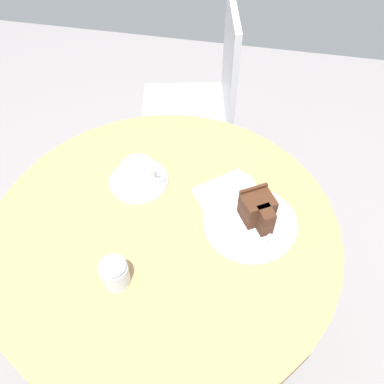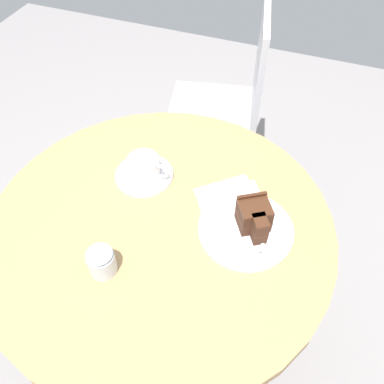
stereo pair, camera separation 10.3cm
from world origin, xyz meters
TOP-DOWN VIEW (x-y plane):
  - ground_plane at (0.00, 0.00)m, footprint 4.40×4.40m
  - cafe_table at (0.00, 0.00)m, footprint 0.88×0.88m
  - saucer at (-0.10, 0.13)m, footprint 0.16×0.16m
  - coffee_cup at (-0.10, 0.13)m, footprint 0.12×0.09m
  - teaspoon at (-0.15, 0.10)m, footprint 0.08×0.06m
  - cake_plate at (0.21, 0.05)m, footprint 0.23×0.23m
  - cake_slice at (0.22, 0.06)m, footprint 0.10×0.11m
  - fork at (0.26, 0.01)m, footprint 0.02×0.16m
  - napkin at (0.16, 0.11)m, footprint 0.24×0.24m
  - cafe_chair at (-0.04, 0.84)m, footprint 0.45×0.45m
  - sugar_pot at (-0.07, -0.17)m, footprint 0.06×0.06m

SIDE VIEW (x-z plane):
  - ground_plane at x=0.00m, z-range -0.01..0.00m
  - cafe_chair at x=-0.04m, z-range 0.08..0.96m
  - cafe_table at x=0.00m, z-range 0.25..0.98m
  - napkin at x=0.16m, z-range 0.73..0.73m
  - saucer at x=-0.10m, z-range 0.73..0.74m
  - cake_plate at x=0.21m, z-range 0.73..0.74m
  - teaspoon at x=-0.15m, z-range 0.74..0.74m
  - fork at x=0.26m, z-range 0.74..0.74m
  - sugar_pot at x=-0.07m, z-range 0.73..0.80m
  - coffee_cup at x=-0.10m, z-range 0.74..0.79m
  - cake_slice at x=0.22m, z-range 0.74..0.81m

